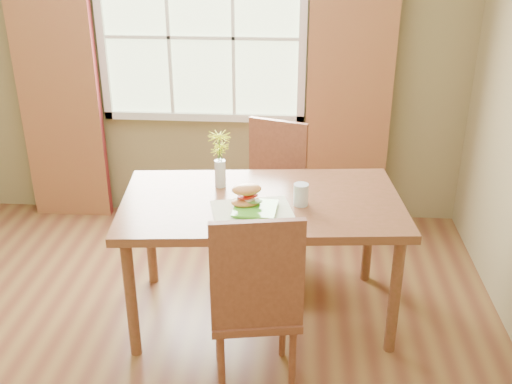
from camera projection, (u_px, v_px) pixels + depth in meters
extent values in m
cube|color=brown|center=(161.00, 355.00, 3.53)|extent=(4.20, 3.80, 0.02)
cube|color=#877A51|center=(203.00, 56.00, 4.70)|extent=(4.20, 0.02, 2.70)
cube|color=beige|center=(201.00, 37.00, 4.61)|extent=(1.50, 0.02, 1.20)
cube|color=white|center=(204.00, 117.00, 4.84)|extent=(1.62, 0.04, 0.06)
cube|color=white|center=(101.00, 37.00, 4.63)|extent=(0.06, 0.04, 1.32)
cube|color=white|center=(303.00, 39.00, 4.52)|extent=(0.06, 0.04, 1.32)
cube|color=white|center=(201.00, 38.00, 4.58)|extent=(1.50, 0.03, 0.02)
cube|color=maroon|center=(58.00, 89.00, 4.76)|extent=(0.65, 0.08, 2.20)
cube|color=maroon|center=(349.00, 94.00, 4.60)|extent=(0.65, 0.08, 2.20)
cube|color=brown|center=(262.00, 204.00, 3.57)|extent=(1.75, 1.09, 0.05)
cylinder|color=brown|center=(131.00, 299.00, 3.38)|extent=(0.07, 0.07, 0.76)
cylinder|color=brown|center=(395.00, 296.00, 3.40)|extent=(0.07, 0.07, 0.76)
cylinder|color=brown|center=(150.00, 234.00, 4.08)|extent=(0.07, 0.07, 0.76)
cylinder|color=brown|center=(369.00, 231.00, 4.10)|extent=(0.07, 0.07, 0.76)
cube|color=brown|center=(254.00, 306.00, 3.13)|extent=(0.52, 0.52, 0.04)
cube|color=brown|center=(258.00, 277.00, 2.82)|extent=(0.45, 0.11, 0.58)
cylinder|color=brown|center=(221.00, 370.00, 3.06)|extent=(0.04, 0.04, 0.46)
cylinder|color=brown|center=(292.00, 366.00, 3.09)|extent=(0.04, 0.04, 0.46)
cylinder|color=brown|center=(219.00, 326.00, 3.39)|extent=(0.04, 0.04, 0.46)
cylinder|color=brown|center=(283.00, 322.00, 3.42)|extent=(0.04, 0.04, 0.46)
cube|color=brown|center=(267.00, 206.00, 4.27)|extent=(0.55, 0.55, 0.04)
cube|color=brown|center=(278.00, 157.00, 4.30)|extent=(0.42, 0.18, 0.56)
cylinder|color=brown|center=(235.00, 242.00, 4.28)|extent=(0.04, 0.04, 0.45)
cylinder|color=brown|center=(281.00, 252.00, 4.16)|extent=(0.04, 0.04, 0.45)
cylinder|color=brown|center=(255.00, 221.00, 4.58)|extent=(0.04, 0.04, 0.45)
cylinder|color=brown|center=(298.00, 230.00, 4.45)|extent=(0.04, 0.04, 0.45)
cube|color=beige|center=(252.00, 211.00, 3.42)|extent=(0.52, 0.43, 0.01)
cube|color=#57D134|center=(255.00, 210.00, 3.41)|extent=(0.26, 0.26, 0.01)
ellipsoid|color=#FAB155|center=(246.00, 202.00, 3.44)|extent=(0.20, 0.16, 0.05)
ellipsoid|color=#4C8C2D|center=(254.00, 201.00, 3.41)|extent=(0.10, 0.06, 0.01)
cylinder|color=red|center=(245.00, 196.00, 3.42)|extent=(0.09, 0.09, 0.01)
cylinder|color=red|center=(251.00, 194.00, 3.43)|extent=(0.09, 0.09, 0.01)
ellipsoid|color=#FAB155|center=(247.00, 189.00, 3.41)|extent=(0.20, 0.16, 0.06)
cylinder|color=silver|center=(301.00, 195.00, 3.47)|extent=(0.09, 0.09, 0.13)
cylinder|color=silver|center=(301.00, 196.00, 3.47)|extent=(0.08, 0.08, 0.11)
cylinder|color=silver|center=(220.00, 173.00, 3.70)|extent=(0.07, 0.07, 0.17)
cylinder|color=silver|center=(220.00, 180.00, 3.72)|extent=(0.06, 0.06, 0.09)
cylinder|color=#3D7028|center=(220.00, 162.00, 3.67)|extent=(0.01, 0.01, 0.33)
cylinder|color=#3D7028|center=(222.00, 167.00, 3.68)|extent=(0.01, 0.01, 0.27)
cylinder|color=#3D7028|center=(219.00, 169.00, 3.70)|extent=(0.01, 0.01, 0.23)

